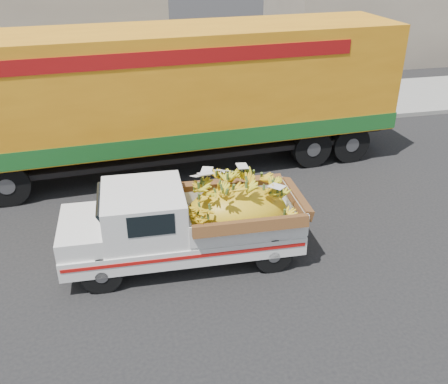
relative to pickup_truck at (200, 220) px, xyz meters
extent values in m
plane|color=black|center=(0.01, -0.17, -0.88)|extent=(100.00, 100.00, 0.00)
cube|color=gray|center=(0.01, 6.94, -0.80)|extent=(60.00, 0.25, 0.15)
cube|color=gray|center=(0.01, 9.04, -0.81)|extent=(60.00, 4.00, 0.14)
cylinder|color=black|center=(-1.97, -0.66, -0.50)|extent=(0.76, 0.24, 0.75)
cylinder|color=black|center=(-1.93, 0.78, -0.50)|extent=(0.76, 0.24, 0.75)
cylinder|color=black|center=(1.29, -0.76, -0.50)|extent=(0.76, 0.24, 0.75)
cylinder|color=black|center=(1.33, 0.68, -0.50)|extent=(0.76, 0.24, 0.75)
cube|color=silver|center=(-0.37, 0.01, -0.33)|extent=(4.70, 1.82, 0.39)
cube|color=#A50F0C|center=(-0.40, -0.83, -0.26)|extent=(4.55, 0.15, 0.07)
cube|color=silver|center=(-2.65, 0.08, -0.43)|extent=(0.15, 1.65, 0.14)
cube|color=silver|center=(-2.27, 0.07, 0.04)|extent=(0.89, 1.60, 0.36)
cube|color=silver|center=(-1.09, 0.03, 0.31)|extent=(1.58, 1.66, 0.89)
cube|color=black|center=(-1.01, -0.78, 0.48)|extent=(0.84, 0.04, 0.42)
cube|color=silver|center=(0.82, -0.02, 0.12)|extent=(2.32, 1.75, 0.50)
ellipsoid|color=orange|center=(0.72, -0.02, 0.01)|extent=(2.10, 1.41, 1.27)
cylinder|color=black|center=(5.04, 3.76, -0.33)|extent=(1.12, 0.38, 1.10)
cylinder|color=black|center=(4.93, 5.76, -0.33)|extent=(1.12, 0.38, 1.10)
cylinder|color=black|center=(3.85, 3.69, -0.33)|extent=(1.12, 0.38, 1.10)
cylinder|color=black|center=(3.73, 5.69, -0.33)|extent=(1.12, 0.38, 1.10)
cylinder|color=black|center=(-4.14, 3.22, -0.33)|extent=(1.12, 0.38, 1.10)
cylinder|color=black|center=(-4.26, 5.22, -0.33)|extent=(1.12, 0.38, 1.10)
cube|color=black|center=(0.29, 4.49, -0.10)|extent=(12.04, 1.71, 0.36)
cube|color=orange|center=(0.29, 4.49, 1.50)|extent=(11.89, 3.19, 2.84)
cube|color=#18551E|center=(0.29, 4.49, 0.33)|extent=(11.95, 3.21, 0.45)
cube|color=maroon|center=(0.37, 3.23, 2.47)|extent=(8.39, 0.52, 0.35)
camera|label=1|loc=(-1.43, -8.36, 5.11)|focal=40.00mm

